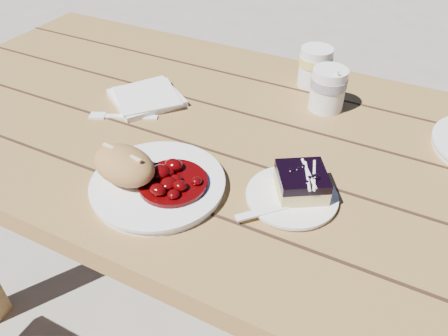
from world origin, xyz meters
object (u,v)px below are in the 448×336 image
at_px(blueberry_cake, 302,182).
at_px(coffee_cup, 328,89).
at_px(dessert_plate, 292,197).
at_px(main_plate, 158,185).
at_px(bread_roll, 124,165).
at_px(picnic_table, 302,211).
at_px(second_cup, 315,67).

bearing_deg(blueberry_cake, coffee_cup, 67.16).
xyz_separation_m(dessert_plate, coffee_cup, (-0.04, 0.33, 0.04)).
distance_m(main_plate, bread_roll, 0.07).
xyz_separation_m(main_plate, coffee_cup, (0.19, 0.41, 0.04)).
xyz_separation_m(dessert_plate, blueberry_cake, (0.01, 0.02, 0.03)).
relative_size(picnic_table, main_plate, 8.27).
height_order(dessert_plate, second_cup, second_cup).
distance_m(coffee_cup, second_cup, 0.11).
bearing_deg(dessert_plate, main_plate, -159.91).
bearing_deg(coffee_cup, bread_roll, -119.63).
bearing_deg(second_cup, blueberry_cake, -75.06).
distance_m(bread_roll, coffee_cup, 0.50).
bearing_deg(picnic_table, bread_roll, -138.29).
xyz_separation_m(main_plate, dessert_plate, (0.23, 0.08, -0.00)).
bearing_deg(picnic_table, second_cup, 107.47).
xyz_separation_m(picnic_table, coffee_cup, (-0.03, 0.19, 0.21)).
xyz_separation_m(bread_roll, coffee_cup, (0.25, 0.43, 0.00)).
height_order(bread_roll, dessert_plate, bread_roll).
bearing_deg(dessert_plate, coffee_cup, 96.62).
height_order(main_plate, second_cup, second_cup).
relative_size(main_plate, coffee_cup, 2.45).
distance_m(main_plate, second_cup, 0.53).
bearing_deg(main_plate, bread_roll, -160.02).
bearing_deg(second_cup, picnic_table, -72.53).
xyz_separation_m(picnic_table, blueberry_cake, (0.02, -0.13, 0.19)).
xyz_separation_m(bread_roll, blueberry_cake, (0.29, 0.12, -0.02)).
distance_m(picnic_table, coffee_cup, 0.28).
relative_size(dessert_plate, blueberry_cake, 1.37).
distance_m(bread_roll, second_cup, 0.56).
bearing_deg(dessert_plate, bread_roll, -159.93).
bearing_deg(coffee_cup, blueberry_cake, -81.28).
xyz_separation_m(picnic_table, bread_roll, (-0.27, -0.24, 0.21)).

